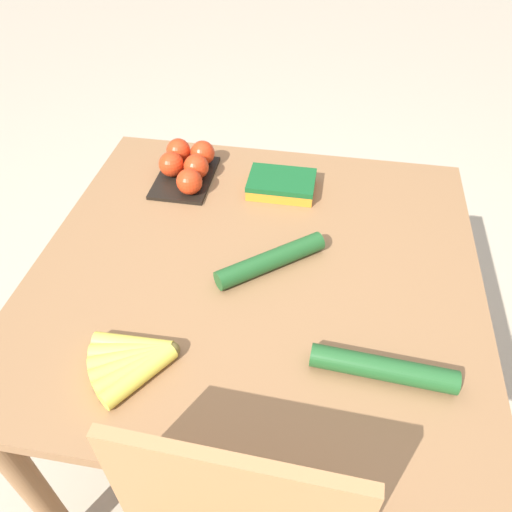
{
  "coord_description": "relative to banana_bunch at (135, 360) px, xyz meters",
  "views": [
    {
      "loc": [
        -0.14,
        0.81,
        1.55
      ],
      "look_at": [
        0.0,
        0.0,
        0.77
      ],
      "focal_mm": 35.0,
      "sensor_mm": 36.0,
      "label": 1
    }
  ],
  "objects": [
    {
      "name": "ground_plane",
      "position": [
        -0.18,
        -0.31,
        -0.75
      ],
      "size": [
        12.0,
        12.0,
        0.0
      ],
      "primitive_type": "plane",
      "color": "#B7A88E"
    },
    {
      "name": "dining_table",
      "position": [
        -0.18,
        -0.31,
        -0.13
      ],
      "size": [
        1.02,
        0.99,
        0.74
      ],
      "color": "olive",
      "rests_on": "ground_plane"
    },
    {
      "name": "banana_bunch",
      "position": [
        0.0,
        0.0,
        0.0
      ],
      "size": [
        0.17,
        0.16,
        0.04
      ],
      "color": "brown",
      "rests_on": "dining_table"
    },
    {
      "name": "tomato_pack",
      "position": [
        0.07,
        -0.63,
        0.02
      ],
      "size": [
        0.15,
        0.22,
        0.08
      ],
      "color": "black",
      "rests_on": "dining_table"
    },
    {
      "name": "carrot_bag",
      "position": [
        -0.2,
        -0.61,
        0.01
      ],
      "size": [
        0.18,
        0.12,
        0.04
      ],
      "color": "orange",
      "rests_on": "dining_table"
    },
    {
      "name": "cucumber_near",
      "position": [
        -0.21,
        -0.3,
        0.0
      ],
      "size": [
        0.24,
        0.21,
        0.05
      ],
      "color": "#1E5123",
      "rests_on": "dining_table"
    },
    {
      "name": "cucumber_far",
      "position": [
        -0.46,
        -0.06,
        0.0
      ],
      "size": [
        0.27,
        0.06,
        0.05
      ],
      "color": "#1E5123",
      "rests_on": "dining_table"
    }
  ]
}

